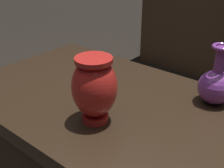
{
  "coord_description": "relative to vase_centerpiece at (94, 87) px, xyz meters",
  "views": [
    {
      "loc": [
        0.48,
        -0.65,
        1.28
      ],
      "look_at": [
        -0.01,
        -0.06,
        0.9
      ],
      "focal_mm": 46.53,
      "sensor_mm": 36.0,
      "label": 1
    }
  ],
  "objects": [
    {
      "name": "vase_centerpiece",
      "position": [
        0.0,
        0.0,
        0.0
      ],
      "size": [
        0.13,
        0.13,
        0.2
      ],
      "color": "red",
      "rests_on": "display_plinth"
    },
    {
      "name": "vase_tall_behind",
      "position": [
        0.23,
        0.33,
        -0.04
      ],
      "size": [
        0.11,
        0.11,
        0.2
      ],
      "color": "#7A388E",
      "rests_on": "display_plinth"
    }
  ]
}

